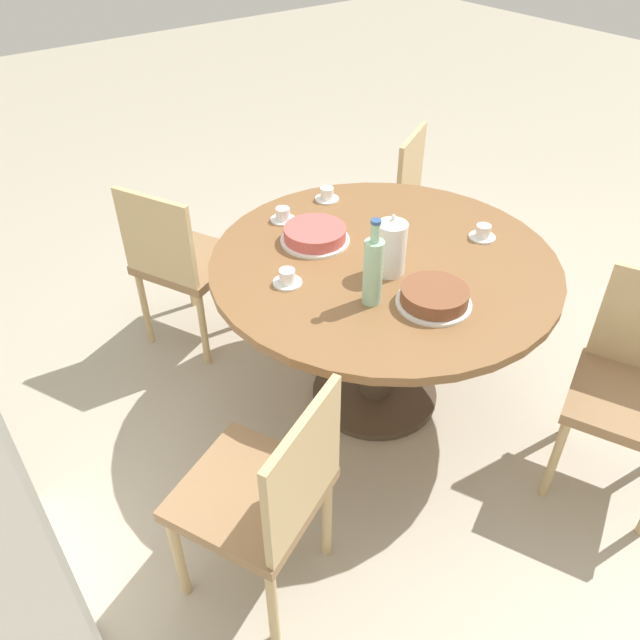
# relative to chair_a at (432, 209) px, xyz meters

# --- Properties ---
(ground_plane) EXTENTS (14.00, 14.00, 0.00)m
(ground_plane) POSITION_rel_chair_a_xyz_m (-0.54, 0.85, -0.48)
(ground_plane) COLOR #B2A893
(dining_table) EXTENTS (1.38, 1.38, 0.75)m
(dining_table) POSITION_rel_chair_a_xyz_m (-0.54, 0.85, 0.13)
(dining_table) COLOR #473828
(dining_table) RESTS_ON ground_plane
(chair_a) EXTENTS (0.57, 0.57, 0.87)m
(chair_a) POSITION_rel_chair_a_xyz_m (0.00, 0.00, 0.00)
(chair_a) COLOR tan
(chair_a) RESTS_ON ground_plane
(chair_b) EXTENTS (0.56, 0.56, 0.87)m
(chair_b) POSITION_rel_chair_a_xyz_m (0.35, 1.32, 0.00)
(chair_b) COLOR tan
(chair_b) RESTS_ON ground_plane
(chair_c) EXTENTS (0.56, 0.56, 0.87)m
(chair_c) POSITION_rel_chair_a_xyz_m (-1.01, 1.73, 0.00)
(chair_c) COLOR tan
(chair_c) RESTS_ON ground_plane
(chair_d) EXTENTS (0.55, 0.55, 0.87)m
(chair_d) POSITION_rel_chair_a_xyz_m (-1.43, 0.39, 0.00)
(chair_d) COLOR tan
(chair_d) RESTS_ON ground_plane
(coffee_pot) EXTENTS (0.11, 0.11, 0.25)m
(coffee_pot) POSITION_rel_chair_a_xyz_m (-0.62, 0.90, 0.39)
(coffee_pot) COLOR white
(coffee_pot) RESTS_ON dining_table
(water_bottle) EXTENTS (0.07, 0.07, 0.33)m
(water_bottle) POSITION_rel_chair_a_xyz_m (-0.72, 1.08, 0.41)
(water_bottle) COLOR #99C6A3
(water_bottle) RESTS_ON dining_table
(cake_main) EXTENTS (0.29, 0.29, 0.06)m
(cake_main) POSITION_rel_chair_a_xyz_m (-0.27, 0.99, 0.30)
(cake_main) COLOR white
(cake_main) RESTS_ON dining_table
(cake_second) EXTENTS (0.27, 0.27, 0.07)m
(cake_second) POSITION_rel_chair_a_xyz_m (-0.87, 0.91, 0.30)
(cake_second) COLOR white
(cake_second) RESTS_ON dining_table
(cup_a) EXTENTS (0.11, 0.11, 0.06)m
(cup_a) POSITION_rel_chair_a_xyz_m (-0.66, 0.41, 0.30)
(cup_a) COLOR silver
(cup_a) RESTS_ON dining_table
(cup_b) EXTENTS (0.11, 0.11, 0.06)m
(cup_b) POSITION_rel_chair_a_xyz_m (-0.04, 0.99, 0.30)
(cup_b) COLOR silver
(cup_b) RESTS_ON dining_table
(cup_c) EXTENTS (0.11, 0.11, 0.06)m
(cup_c) POSITION_rel_chair_a_xyz_m (0.00, 0.72, 0.30)
(cup_c) COLOR silver
(cup_c) RESTS_ON dining_table
(cup_d) EXTENTS (0.11, 0.11, 0.06)m
(cup_d) POSITION_rel_chair_a_xyz_m (-0.45, 1.25, 0.30)
(cup_d) COLOR silver
(cup_d) RESTS_ON dining_table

